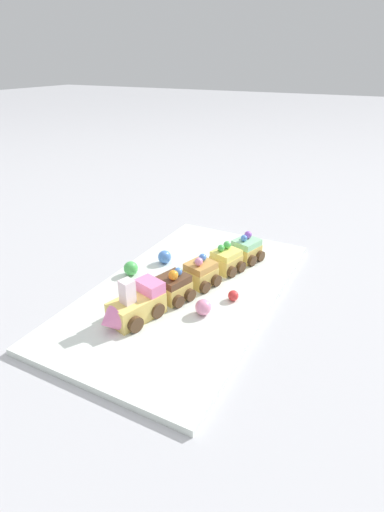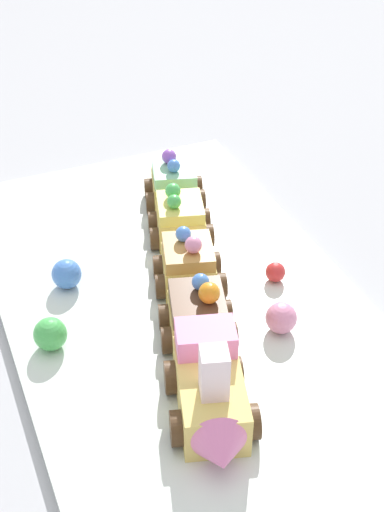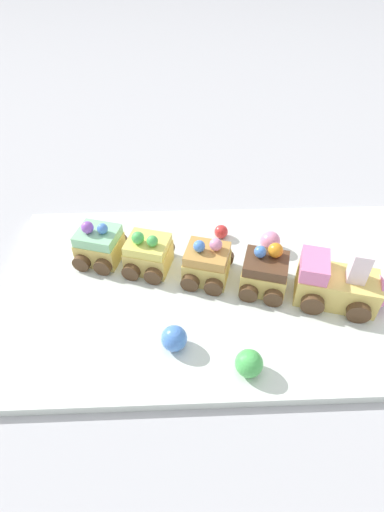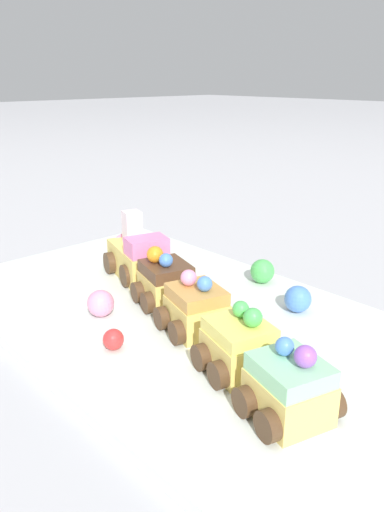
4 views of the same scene
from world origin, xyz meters
TOP-DOWN VIEW (x-y plane):
  - ground_plane at (0.00, 0.00)m, footprint 10.00×10.00m
  - display_board at (0.00, 0.00)m, footprint 0.61×0.34m
  - cake_train_locomotive at (0.14, -0.03)m, footprint 0.13×0.09m
  - cake_car_chocolate at (0.05, -0.01)m, footprint 0.07×0.08m
  - cake_car_caramel at (-0.03, 0.02)m, footprint 0.07×0.08m
  - cake_car_lemon at (-0.11, 0.04)m, footprint 0.07×0.08m
  - cake_car_mint at (-0.18, 0.06)m, footprint 0.07×0.08m
  - gumball_pink at (0.07, 0.07)m, footprint 0.03×0.03m
  - gumball_blue at (-0.07, -0.10)m, footprint 0.03×0.03m
  - gumball_red at (0.00, 0.10)m, footprint 0.02×0.02m
  - gumball_green at (0.01, -0.13)m, footprint 0.03×0.03m

SIDE VIEW (x-z plane):
  - ground_plane at x=0.00m, z-range 0.00..0.00m
  - display_board at x=0.00m, z-range 0.00..0.01m
  - gumball_red at x=0.00m, z-range 0.01..0.03m
  - gumball_pink at x=0.07m, z-range 0.01..0.04m
  - gumball_blue at x=-0.07m, z-range 0.01..0.04m
  - gumball_green at x=0.01m, z-range 0.01..0.04m
  - cake_car_lemon at x=-0.11m, z-range 0.00..0.07m
  - cake_car_caramel at x=-0.03m, z-range 0.00..0.07m
  - cake_car_mint at x=-0.18m, z-range 0.00..0.07m
  - cake_car_chocolate at x=0.05m, z-range 0.00..0.07m
  - cake_train_locomotive at x=0.14m, z-range 0.00..0.08m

